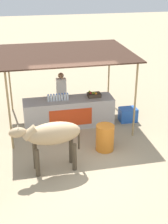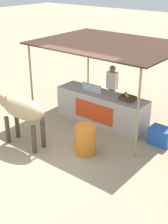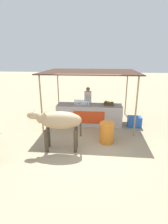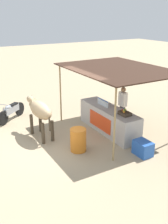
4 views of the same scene
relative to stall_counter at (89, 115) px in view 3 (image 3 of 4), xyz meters
name	(u,v)px [view 3 (image 3 of 4)]	position (x,y,z in m)	size (l,w,h in m)	color
ground_plane	(85,147)	(0.00, -2.20, -0.48)	(60.00, 60.00, 0.00)	tan
stall_counter	(89,115)	(0.00, 0.00, 0.00)	(3.00, 0.82, 0.96)	#B2ADA8
stall_awning	(90,73)	(0.00, 0.30, 1.89)	(4.20, 3.20, 2.46)	#382319
water_bottle_row	(82,102)	(-0.35, -0.05, 0.59)	(0.70, 0.07, 0.25)	silver
fruit_crate	(109,104)	(0.88, 0.05, 0.55)	(0.44, 0.32, 0.18)	#3F3326
vendor_behind_counter	(88,103)	(-0.13, 0.75, 0.37)	(0.34, 0.22, 1.65)	#383842
cooler_box	(134,122)	(2.08, -0.10, -0.24)	(0.60, 0.44, 0.48)	blue
water_barrel	(107,133)	(0.78, -1.77, -0.09)	(0.54, 0.54, 0.79)	orange
cow	(59,121)	(-0.85, -2.45, 0.55)	(1.84, 0.63, 1.44)	tan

